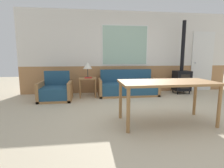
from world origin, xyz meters
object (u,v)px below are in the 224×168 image
(couch, at_px, (128,88))
(table_lamp, at_px, (88,66))
(dining_table, at_px, (167,86))
(wood_stove, at_px, (182,76))
(side_table, at_px, (88,81))
(armchair, at_px, (56,92))

(couch, bearing_deg, table_lamp, 177.23)
(dining_table, distance_m, wood_stove, 2.96)
(table_lamp, height_order, dining_table, table_lamp)
(table_lamp, bearing_deg, dining_table, -59.94)
(wood_stove, bearing_deg, table_lamp, 179.63)
(couch, bearing_deg, side_table, -178.67)
(side_table, relative_size, wood_stove, 0.25)
(table_lamp, relative_size, dining_table, 0.27)
(armchair, height_order, wood_stove, wood_stove)
(couch, bearing_deg, wood_stove, 1.28)
(table_lamp, height_order, wood_stove, wood_stove)
(dining_table, height_order, wood_stove, wood_stove)
(side_table, bearing_deg, table_lamp, 86.67)
(armchair, height_order, dining_table, armchair)
(armchair, bearing_deg, side_table, 19.96)
(side_table, height_order, dining_table, dining_table)
(couch, bearing_deg, dining_table, -85.87)
(wood_stove, bearing_deg, armchair, -174.08)
(side_table, bearing_deg, dining_table, -58.92)
(couch, height_order, armchair, armchair)
(couch, relative_size, side_table, 3.20)
(side_table, relative_size, dining_table, 0.34)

